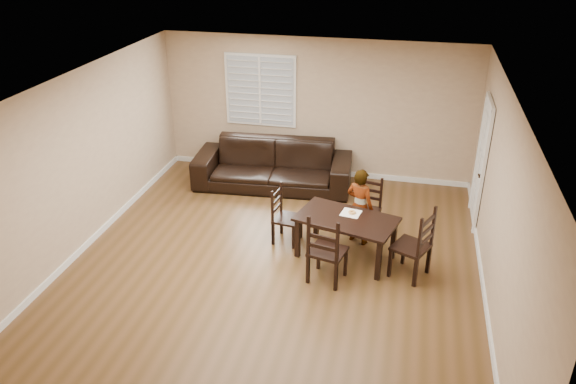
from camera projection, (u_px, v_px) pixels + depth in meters
The scene contains 11 objects.
ground at pixel (273, 268), 8.29m from camera, with size 7.00×7.00×0.00m, color brown.
room at pixel (277, 150), 7.64m from camera, with size 6.04×7.04×2.72m.
dining_table at pixel (346, 223), 8.31m from camera, with size 1.61×1.17×0.68m.
chair_near at pixel (368, 207), 9.11m from camera, with size 0.50×0.48×0.95m.
chair_far at pixel (324, 254), 7.73m from camera, with size 0.57×0.54×1.07m.
chair_left at pixel (281, 216), 8.84m from camera, with size 0.45×0.47×0.94m.
chair_right at pixel (420, 248), 7.86m from camera, with size 0.62×0.64×1.09m.
child at pixel (360, 206), 8.70m from camera, with size 0.46×0.30×1.25m, color gray.
napkin at pixel (351, 213), 8.39m from camera, with size 0.28×0.28×0.00m, color white.
donut at pixel (352, 212), 8.38m from camera, with size 0.11×0.11×0.04m.
sofa at pixel (273, 165), 10.64m from camera, with size 2.94×1.15×0.86m, color black.
Camera 1 is at (1.76, -6.71, 4.69)m, focal length 35.00 mm.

